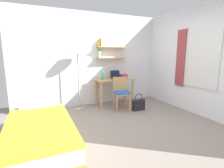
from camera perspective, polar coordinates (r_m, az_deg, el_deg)
ground_plane at (r=3.39m, az=5.44°, el=-15.61°), size 5.28×5.28×0.00m
wall_back at (r=4.91m, az=-6.11°, el=8.25°), size 4.40×0.27×2.60m
wall_right at (r=4.44m, az=29.09°, el=6.78°), size 0.10×4.40×2.60m
bed at (r=2.92m, az=-23.13°, el=-15.69°), size 0.92×2.03×0.54m
desk at (r=4.87m, az=0.77°, el=0.07°), size 1.06×0.53×0.76m
desk_chair at (r=4.45m, az=3.16°, el=-2.61°), size 0.49×0.49×0.86m
standing_lamp at (r=4.42m, az=-11.56°, el=10.52°), size 0.42×0.42×1.70m
laptop at (r=4.93m, az=1.28°, el=2.61°), size 0.31×0.24×0.23m
water_bottle at (r=4.64m, az=-3.32°, el=2.85°), size 0.07×0.07×0.23m
book_stack at (r=5.04m, az=4.06°, el=2.70°), size 0.20×0.25×0.11m
handbag at (r=4.51m, az=8.96°, el=-6.87°), size 0.33×0.12×0.45m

